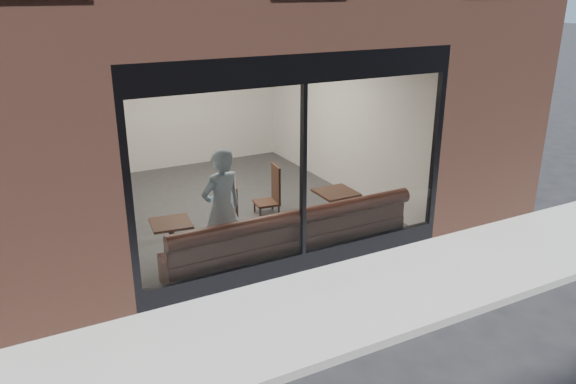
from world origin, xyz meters
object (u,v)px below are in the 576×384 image
cafe_table_right (336,193)px  cafe_table_left (171,223)px  banquette (290,247)px  cafe_chair_right (266,203)px  person (222,209)px  cafe_chair_left (226,225)px

cafe_table_right → cafe_table_left: bearing=179.4°
banquette → cafe_chair_right: (0.50, 1.84, 0.01)m
banquette → cafe_table_right: size_ratio=6.31×
banquette → cafe_table_left: size_ratio=6.94×
cafe_table_right → person: bearing=-173.3°
cafe_table_left → cafe_chair_left: (1.12, 0.65, -0.50)m
cafe_chair_left → person: bearing=87.9°
person → cafe_table_left: bearing=-35.8°
person → cafe_chair_right: 2.24m
cafe_table_right → cafe_chair_right: bearing=118.1°
banquette → cafe_chair_left: bearing=114.5°
person → cafe_table_right: person is taller
cafe_chair_right → banquette: bearing=82.9°
banquette → cafe_chair_left: banquette is taller
person → cafe_chair_right: bearing=-147.6°
cafe_table_left → cafe_chair_right: bearing=30.1°
person → cafe_chair_left: bearing=-128.0°
banquette → cafe_table_right: bearing=24.9°
cafe_table_right → cafe_chair_right: (-0.69, 1.29, -0.50)m
cafe_table_right → cafe_chair_right: cafe_table_right is taller
person → cafe_chair_right: person is taller
person → cafe_table_left: 0.78m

